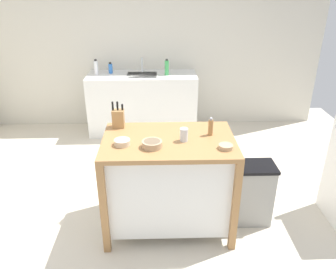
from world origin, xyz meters
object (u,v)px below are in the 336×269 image
Objects in this scene: kitchen_island at (169,179)px; bowl_stoneware_deep at (226,147)px; bowl_ceramic_wide at (152,144)px; knife_block at (118,118)px; bottle_hand_soap at (96,67)px; trash_bin at (253,193)px; drinking_cup at (184,135)px; bowl_ceramic_small at (122,142)px; bottle_dish_soap at (167,68)px; pepper_grinder at (211,127)px; bottle_spray_cleaner at (111,68)px; sink_faucet at (142,65)px.

kitchen_island is 0.66m from bowl_stoneware_deep.
knife_block is at bearing 126.71° from bowl_ceramic_wide.
bottle_hand_soap is at bearing 105.05° from knife_block.
bowl_stoneware_deep reaches higher than trash_bin.
bottle_hand_soap is at bearing 116.08° from drinking_cup.
bowl_ceramic_small is 0.60× the size of bottle_hand_soap.
drinking_cup is (0.13, -0.04, 0.47)m from kitchen_island.
bottle_dish_soap reaches higher than drinking_cup.
knife_block is at bearing 166.31° from pepper_grinder.
pepper_grinder is (0.25, 0.11, 0.02)m from drinking_cup.
bottle_dish_soap reaches higher than kitchen_island.
bottle_spray_cleaner reaches higher than bowl_stoneware_deep.
bowl_ceramic_small is at bearing -173.13° from drinking_cup.
bowl_stoneware_deep is 2.71m from sink_faucet.
pepper_grinder is at bearing -73.08° from sink_faucet.
bowl_stoneware_deep is (0.93, -0.48, -0.07)m from knife_block.
sink_faucet reaches higher than drinking_cup.
trash_bin is at bearing 2.44° from kitchen_island.
kitchen_island is 0.49m from bowl_ceramic_wide.
bottle_dish_soap is at bearing 92.28° from drinking_cup.
pepper_grinder reaches higher than bowl_ceramic_wide.
pepper_grinder is at bearing -13.69° from knife_block.
bowl_stoneware_deep is 0.61m from bowl_ceramic_wide.
bottle_dish_soap is at bearing -3.67° from bottle_hand_soap.
bottle_hand_soap is at bearing -170.09° from sink_faucet.
pepper_grinder is at bearing 11.22° from kitchen_island.
bowl_ceramic_small is 2.50m from sink_faucet.
bowl_ceramic_small is (-0.40, -0.10, 0.44)m from kitchen_island.
sink_faucet is (-0.18, 2.54, 0.06)m from bowl_ceramic_wide.
kitchen_island is at bearing -71.12° from bottle_spray_cleaner.
pepper_grinder is at bearing -81.05° from bottle_dish_soap.
bowl_stoneware_deep is at bearing -22.81° from kitchen_island.
bottle_spray_cleaner is (-1.18, 2.26, -0.03)m from pepper_grinder.
bottle_dish_soap is (0.37, -0.18, 0.00)m from sink_faucet.
bowl_ceramic_small is 2.47m from bottle_spray_cleaner.
trash_bin is (0.83, 0.04, -0.20)m from kitchen_island.
bottle_spray_cleaner is at bearing 125.21° from trash_bin.
bottle_dish_soap is at bearing 79.29° from bowl_ceramic_small.
drinking_cup is at bearing -173.96° from trash_bin.
trash_bin is (1.22, 0.14, -0.64)m from bowl_ceramic_small.
bowl_ceramic_small reaches higher than kitchen_island.
bowl_stoneware_deep is at bearing -72.94° from sink_faucet.
bowl_ceramic_wide is 1.18m from trash_bin.
pepper_grinder is 2.60m from bottle_hand_soap.
bottle_spray_cleaner is (-0.93, 2.38, -0.00)m from drinking_cup.
bowl_ceramic_wide is 2.57m from bottle_hand_soap.
trash_bin is 2.97m from bottle_hand_soap.
bowl_ceramic_small is 0.82× the size of bottle_spray_cleaner.
bowl_ceramic_small is at bearing -80.61° from bottle_spray_cleaner.
pepper_grinder reaches higher than bottle_spray_cleaner.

